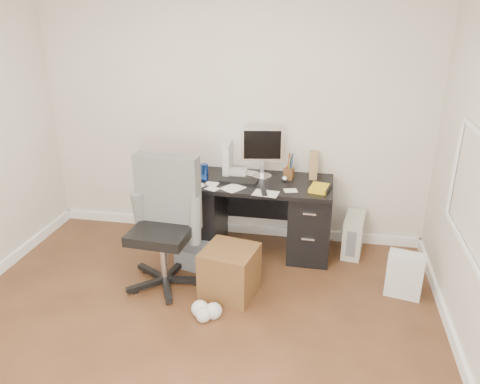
% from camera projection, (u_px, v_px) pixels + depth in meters
% --- Properties ---
extents(ground, '(4.00, 4.00, 0.00)m').
position_uv_depth(ground, '(179.00, 352.00, 3.42)').
color(ground, '#412615').
rests_on(ground, ground).
extents(room_shell, '(4.02, 4.02, 2.71)m').
position_uv_depth(room_shell, '(172.00, 131.00, 2.82)').
color(room_shell, beige).
rests_on(room_shell, ground).
extents(desk, '(1.50, 0.70, 0.75)m').
position_uv_depth(desk, '(255.00, 213.00, 4.73)').
color(desk, black).
rests_on(desk, ground).
extents(loose_papers, '(1.10, 0.60, 0.00)m').
position_uv_depth(loose_papers, '(235.00, 181.00, 4.58)').
color(loose_papers, silver).
rests_on(loose_papers, desk).
extents(lcd_monitor, '(0.44, 0.30, 0.52)m').
position_uv_depth(lcd_monitor, '(262.00, 152.00, 4.60)').
color(lcd_monitor, silver).
rests_on(lcd_monitor, desk).
extents(keyboard, '(0.38, 0.16, 0.02)m').
position_uv_depth(keyboard, '(238.00, 181.00, 4.56)').
color(keyboard, black).
rests_on(keyboard, desk).
extents(computer_mouse, '(0.07, 0.07, 0.06)m').
position_uv_depth(computer_mouse, '(285.00, 179.00, 4.56)').
color(computer_mouse, silver).
rests_on(computer_mouse, desk).
extents(travel_mug, '(0.08, 0.08, 0.17)m').
position_uv_depth(travel_mug, '(205.00, 172.00, 4.58)').
color(travel_mug, '#163997').
rests_on(travel_mug, desk).
extents(white_binder, '(0.14, 0.28, 0.32)m').
position_uv_depth(white_binder, '(228.00, 158.00, 4.77)').
color(white_binder, silver).
rests_on(white_binder, desk).
extents(magazine_file, '(0.11, 0.21, 0.24)m').
position_uv_depth(magazine_file, '(314.00, 165.00, 4.67)').
color(magazine_file, '#957448').
rests_on(magazine_file, desk).
extents(pen_cup, '(0.13, 0.13, 0.27)m').
position_uv_depth(pen_cup, '(289.00, 166.00, 4.60)').
color(pen_cup, '#523117').
rests_on(pen_cup, desk).
extents(yellow_book, '(0.21, 0.25, 0.04)m').
position_uv_depth(yellow_book, '(320.00, 188.00, 4.36)').
color(yellow_book, yellow).
rests_on(yellow_book, desk).
extents(paper_remote, '(0.25, 0.21, 0.02)m').
position_uv_depth(paper_remote, '(266.00, 193.00, 4.29)').
color(paper_remote, silver).
rests_on(paper_remote, desk).
extents(office_chair, '(0.70, 0.70, 1.16)m').
position_uv_depth(office_chair, '(161.00, 226.00, 4.05)').
color(office_chair, '#535653').
rests_on(office_chair, ground).
extents(pc_tower, '(0.24, 0.43, 0.41)m').
position_uv_depth(pc_tower, '(353.00, 235.00, 4.72)').
color(pc_tower, '#B5B2A3').
rests_on(pc_tower, ground).
extents(shopping_bag, '(0.34, 0.27, 0.41)m').
position_uv_depth(shopping_bag, '(405.00, 275.00, 4.02)').
color(shopping_bag, silver).
rests_on(shopping_bag, ground).
extents(wicker_basket, '(0.51, 0.51, 0.43)m').
position_uv_depth(wicker_basket, '(230.00, 271.00, 4.05)').
color(wicker_basket, '#513018').
rests_on(wicker_basket, ground).
extents(desk_printer, '(0.41, 0.36, 0.20)m').
position_uv_depth(desk_printer, '(197.00, 256.00, 4.53)').
color(desk_printer, slate).
rests_on(desk_printer, ground).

